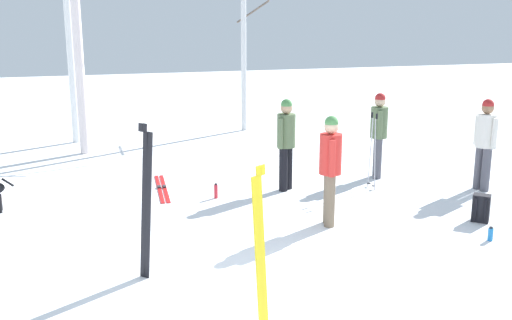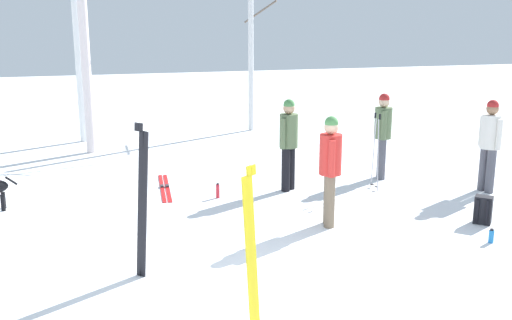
{
  "view_description": "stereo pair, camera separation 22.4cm",
  "coord_description": "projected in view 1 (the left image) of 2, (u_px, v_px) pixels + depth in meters",
  "views": [
    {
      "loc": [
        -2.47,
        -5.78,
        3.1
      ],
      "look_at": [
        0.39,
        2.59,
        1.0
      ],
      "focal_mm": 41.29,
      "sensor_mm": 36.0,
      "label": 1
    },
    {
      "loc": [
        -2.26,
        -5.85,
        3.1
      ],
      "look_at": [
        0.39,
        2.59,
        1.0
      ],
      "focal_mm": 41.29,
      "sensor_mm": 36.0,
      "label": 2
    }
  ],
  "objects": [
    {
      "name": "ground_plane",
      "position": [
        296.0,
        295.0,
        6.82
      ],
      "size": [
        60.0,
        60.0,
        0.0
      ],
      "primitive_type": "plane",
      "color": "white"
    },
    {
      "name": "person_0",
      "position": [
        379.0,
        130.0,
        11.72
      ],
      "size": [
        0.34,
        0.48,
        1.72
      ],
      "color": "#4C4C56",
      "rests_on": "ground_plane"
    },
    {
      "name": "person_1",
      "position": [
        485.0,
        139.0,
        10.85
      ],
      "size": [
        0.34,
        0.52,
        1.72
      ],
      "color": "#4C4C56",
      "rests_on": "ground_plane"
    },
    {
      "name": "person_2",
      "position": [
        286.0,
        139.0,
        10.84
      ],
      "size": [
        0.43,
        0.36,
        1.72
      ],
      "color": "black",
      "rests_on": "ground_plane"
    },
    {
      "name": "person_3",
      "position": [
        330.0,
        164.0,
        8.96
      ],
      "size": [
        0.34,
        0.5,
        1.72
      ],
      "color": "#72604C",
      "rests_on": "ground_plane"
    },
    {
      "name": "ski_pair_planted_0",
      "position": [
        146.0,
        204.0,
        7.04
      ],
      "size": [
        0.2,
        0.21,
        1.94
      ],
      "color": "black",
      "rests_on": "ground_plane"
    },
    {
      "name": "ski_pair_planted_1",
      "position": [
        260.0,
        254.0,
        5.73
      ],
      "size": [
        0.23,
        0.13,
        1.78
      ],
      "color": "yellow",
      "rests_on": "ground_plane"
    },
    {
      "name": "ski_pair_lying_1",
      "position": [
        162.0,
        188.0,
        11.13
      ],
      "size": [
        0.37,
        1.91,
        0.05
      ],
      "color": "red",
      "rests_on": "ground_plane"
    },
    {
      "name": "ski_poles_1",
      "position": [
        373.0,
        149.0,
        10.98
      ],
      "size": [
        0.07,
        0.27,
        1.45
      ],
      "color": "#B2B2BC",
      "rests_on": "ground_plane"
    },
    {
      "name": "backpack_0",
      "position": [
        481.0,
        208.0,
        9.29
      ],
      "size": [
        0.34,
        0.34,
        0.44
      ],
      "color": "black",
      "rests_on": "ground_plane"
    },
    {
      "name": "water_bottle_0",
      "position": [
        490.0,
        234.0,
        8.49
      ],
      "size": [
        0.07,
        0.07,
        0.21
      ],
      "color": "#1E72BF",
      "rests_on": "ground_plane"
    },
    {
      "name": "water_bottle_1",
      "position": [
        216.0,
        191.0,
        10.51
      ],
      "size": [
        0.07,
        0.07,
        0.27
      ],
      "color": "red",
      "rests_on": "ground_plane"
    },
    {
      "name": "birch_tree_3",
      "position": [
        76.0,
        26.0,
        13.43
      ],
      "size": [
        1.53,
        1.51,
        5.68
      ],
      "color": "silver",
      "rests_on": "ground_plane"
    },
    {
      "name": "birch_tree_4",
      "position": [
        244.0,
        34.0,
        16.43
      ],
      "size": [
        1.58,
        1.58,
        5.23
      ],
      "color": "silver",
      "rests_on": "ground_plane"
    }
  ]
}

